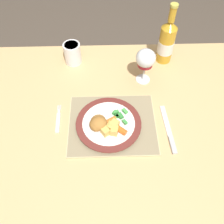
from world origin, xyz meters
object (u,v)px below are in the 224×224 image
at_px(bottle, 167,42).
at_px(drinking_cup, 72,53).
at_px(fork, 58,121).
at_px(wine_glass, 146,60).
at_px(dining_table, 110,126).
at_px(table_knife, 169,133).
at_px(dinner_plate, 109,124).

xyz_separation_m(bottle, drinking_cup, (-0.41, -0.00, -0.05)).
distance_m(fork, wine_glass, 0.42).
xyz_separation_m(dining_table, table_knife, (0.22, -0.09, 0.09)).
height_order(dining_table, table_knife, table_knife).
bearing_deg(dinner_plate, table_knife, -9.08).
height_order(dinner_plate, wine_glass, wine_glass).
distance_m(dining_table, fork, 0.22).
xyz_separation_m(table_knife, wine_glass, (-0.07, 0.27, 0.11)).
height_order(table_knife, wine_glass, wine_glass).
height_order(dining_table, dinner_plate, dinner_plate).
distance_m(table_knife, drinking_cup, 0.55).
bearing_deg(wine_glass, dinner_plate, -122.74).
bearing_deg(dinner_plate, dining_table, 82.92).
relative_size(table_knife, wine_glass, 1.34).
bearing_deg(bottle, fork, -143.57).
height_order(fork, drinking_cup, drinking_cup).
xyz_separation_m(dining_table, wine_glass, (0.15, 0.18, 0.20)).
distance_m(dinner_plate, wine_glass, 0.30).
distance_m(dinner_plate, fork, 0.20).
bearing_deg(fork, bottle, 36.43).
xyz_separation_m(dinner_plate, drinking_cup, (-0.15, 0.36, 0.03)).
relative_size(wine_glass, bottle, 0.58).
bearing_deg(drinking_cup, dining_table, -62.41).
bearing_deg(wine_glass, table_knife, -75.71).
bearing_deg(drinking_cup, dinner_plate, -67.10).
xyz_separation_m(dining_table, fork, (-0.20, -0.03, 0.09)).
xyz_separation_m(wine_glass, bottle, (0.11, 0.13, -0.01)).
distance_m(fork, table_knife, 0.42).
bearing_deg(fork, drinking_cup, 83.28).
bearing_deg(dining_table, table_knife, -23.03).
bearing_deg(bottle, wine_glass, -130.14).
bearing_deg(dining_table, dinner_plate, -97.08).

